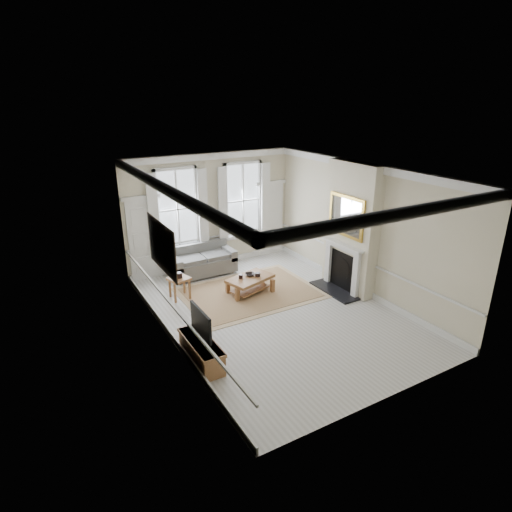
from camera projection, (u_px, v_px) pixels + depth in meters
floor at (275, 312)px, 10.34m from camera, size 7.20×7.20×0.00m
ceiling at (277, 171)px, 9.13m from camera, size 7.20×7.20×0.00m
back_wall at (211, 211)px, 12.65m from camera, size 5.20×0.00×5.20m
left_wall at (166, 268)px, 8.52m from camera, size 0.00×7.20×7.20m
right_wall at (362, 229)px, 10.94m from camera, size 0.00×7.20×7.20m
window_left at (177, 209)px, 12.05m from camera, size 1.26×0.20×2.20m
window_right at (243, 201)px, 13.03m from camera, size 1.26×0.20×2.20m
door_left at (145, 240)px, 11.86m from camera, size 0.90×0.08×2.30m
door_right at (270, 220)px, 13.77m from camera, size 0.90×0.08×2.30m
painting at (162, 247)px, 8.66m from camera, size 0.05×1.66×1.06m
chimney_breast at (351, 228)px, 11.02m from camera, size 0.35×1.70×3.38m
hearth at (334, 291)px, 11.42m from camera, size 0.55×1.50×0.05m
fireplace at (342, 265)px, 11.26m from camera, size 0.21×1.45×1.33m
mirror at (346, 216)px, 10.80m from camera, size 0.06×1.26×1.06m
sofa at (202, 262)px, 12.46m from camera, size 1.86×0.91×0.86m
side_table at (179, 282)px, 10.89m from camera, size 0.58×0.58×0.57m
rug at (250, 292)px, 11.34m from camera, size 3.50×2.60×0.02m
coffee_table at (250, 280)px, 11.21m from camera, size 1.36×1.02×0.45m
ceramic_pot_a at (241, 276)px, 11.09m from camera, size 0.11×0.11×0.11m
ceramic_pot_b at (258, 275)px, 11.22m from camera, size 0.14×0.14×0.10m
bowl at (250, 274)px, 11.28m from camera, size 0.32×0.32×0.06m
tv_stand at (201, 351)px, 8.35m from camera, size 0.43×1.33×0.47m
tv at (201, 323)px, 8.13m from camera, size 0.08×0.90×0.68m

